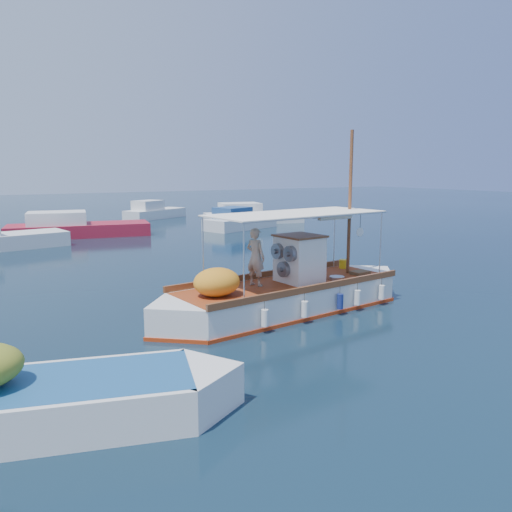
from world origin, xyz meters
TOP-DOWN VIEW (x-y plane):
  - ground at (0.00, 0.00)m, footprint 160.00×160.00m
  - fishing_caique at (-0.46, 0.01)m, footprint 9.19×3.17m
  - dinghy at (-7.88, -3.66)m, footprint 6.75×3.26m
  - bg_boat_n at (-2.73, 20.85)m, footprint 8.95×4.29m
  - bg_boat_ne at (8.16, 19.10)m, footprint 5.97×3.90m
  - bg_boat_e at (10.94, 22.27)m, footprint 8.03×4.15m
  - bg_boat_far_n at (5.39, 29.48)m, footprint 6.01×4.42m

SIDE VIEW (x-z plane):
  - ground at x=0.00m, z-range 0.00..0.00m
  - dinghy at x=-7.88m, z-range -0.50..1.21m
  - bg_boat_n at x=-2.73m, z-range -0.41..1.39m
  - bg_boat_ne at x=8.16m, z-range -0.41..1.39m
  - bg_boat_far_n at x=5.39m, z-range -0.41..1.39m
  - bg_boat_e at x=10.94m, z-range -0.41..1.39m
  - fishing_caique at x=-0.46m, z-range -2.32..3.32m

